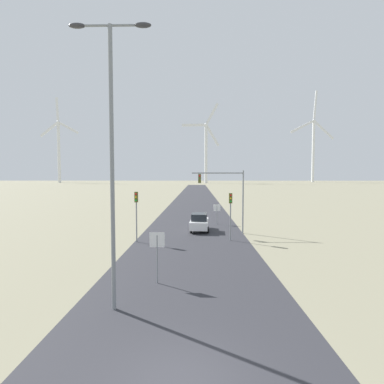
% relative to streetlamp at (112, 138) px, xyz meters
% --- Properties ---
extents(ground_plane, '(600.00, 600.00, 0.00)m').
position_rel_streetlamp_xyz_m(ground_plane, '(3.14, -4.60, -7.37)').
color(ground_plane, gray).
extents(road_surface, '(10.00, 240.00, 0.01)m').
position_rel_streetlamp_xyz_m(road_surface, '(3.14, 43.40, -7.36)').
color(road_surface, '#2D2D33').
rests_on(road_surface, ground).
extents(streetlamp, '(3.42, 0.32, 12.04)m').
position_rel_streetlamp_xyz_m(streetlamp, '(0.00, 0.00, 0.00)').
color(streetlamp, gray).
rests_on(streetlamp, ground).
extents(stop_sign_near, '(0.81, 0.07, 2.77)m').
position_rel_streetlamp_xyz_m(stop_sign_near, '(1.46, 3.13, -5.43)').
color(stop_sign_near, gray).
rests_on(stop_sign_near, ground).
extents(stop_sign_far, '(0.81, 0.07, 2.38)m').
position_rel_streetlamp_xyz_m(stop_sign_far, '(5.89, 22.44, -5.71)').
color(stop_sign_far, gray).
rests_on(stop_sign_far, ground).
extents(traffic_light_post_near_left, '(0.28, 0.34, 4.36)m').
position_rel_streetlamp_xyz_m(traffic_light_post_near_left, '(-1.66, 12.95, -4.18)').
color(traffic_light_post_near_left, gray).
rests_on(traffic_light_post_near_left, ground).
extents(traffic_light_post_near_right, '(0.28, 0.34, 4.21)m').
position_rel_streetlamp_xyz_m(traffic_light_post_near_right, '(6.52, 13.68, -4.29)').
color(traffic_light_post_near_right, gray).
rests_on(traffic_light_post_near_right, ground).
extents(traffic_light_mast_overhead, '(5.13, 0.35, 6.26)m').
position_rel_streetlamp_xyz_m(traffic_light_mast_overhead, '(6.35, 16.97, -2.87)').
color(traffic_light_mast_overhead, gray).
rests_on(traffic_light_mast_overhead, ground).
extents(car_approaching, '(2.04, 4.20, 1.83)m').
position_rel_streetlamp_xyz_m(car_approaching, '(3.80, 18.26, -6.45)').
color(car_approaching, white).
rests_on(car_approaching, ground).
extents(wind_turbine_far_left, '(32.59, 7.12, 64.53)m').
position_rel_streetlamp_xyz_m(wind_turbine_far_left, '(-102.20, 214.89, 20.83)').
color(wind_turbine_far_left, white).
rests_on(wind_turbine_far_left, ground).
extents(wind_turbine_left, '(27.09, 2.60, 57.30)m').
position_rel_streetlamp_xyz_m(wind_turbine_left, '(9.69, 203.89, 18.41)').
color(wind_turbine_left, white).
rests_on(wind_turbine_left, ground).
extents(wind_turbine_center, '(40.16, 14.20, 73.50)m').
position_rel_streetlamp_xyz_m(wind_turbine_center, '(97.38, 232.73, 23.62)').
color(wind_turbine_center, white).
rests_on(wind_turbine_center, ground).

